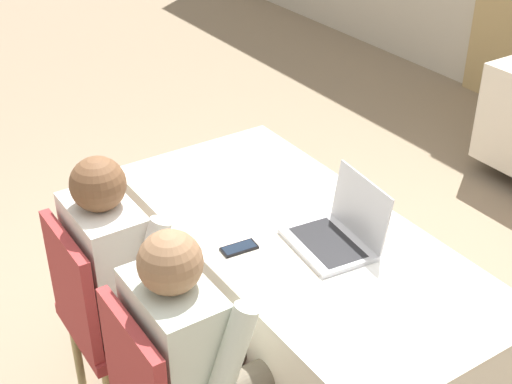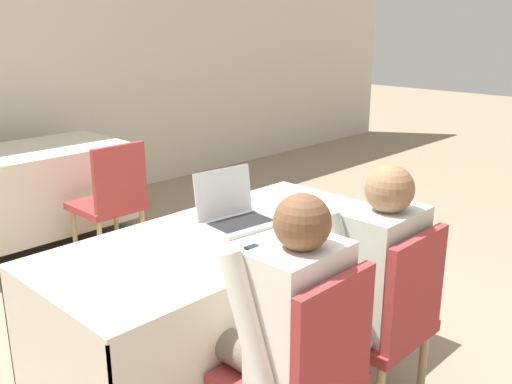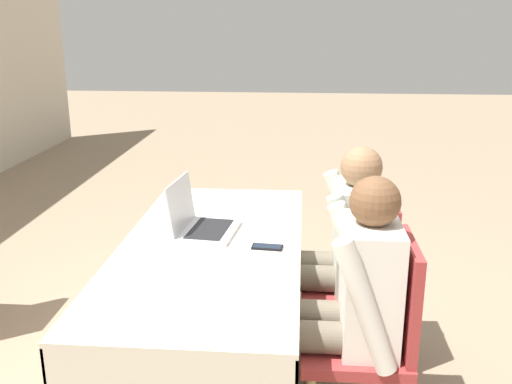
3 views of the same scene
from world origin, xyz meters
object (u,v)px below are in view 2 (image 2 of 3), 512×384
at_px(chair_near_right, 386,317).
at_px(chair_far_spare, 112,198).
at_px(person_white_shirt, 368,275).
at_px(cell_phone, 259,251).
at_px(chair_near_left, 304,371).
at_px(person_checkered_shirt, 284,321).
at_px(laptop, 236,214).

relative_size(chair_near_right, chair_far_spare, 1.00).
height_order(chair_near_right, person_white_shirt, person_white_shirt).
bearing_deg(person_white_shirt, cell_phone, -49.02).
bearing_deg(chair_near_left, chair_near_right, -180.00).
relative_size(cell_phone, chair_far_spare, 0.16).
bearing_deg(chair_far_spare, chair_near_right, 86.92).
bearing_deg(cell_phone, chair_near_right, -50.70).
distance_m(person_checkered_shirt, person_white_shirt, 0.54).
xyz_separation_m(chair_near_right, person_white_shirt, (0.00, 0.10, 0.16)).
bearing_deg(chair_near_left, laptop, -117.75).
bearing_deg(laptop, person_white_shirt, -72.63).
xyz_separation_m(chair_far_spare, person_checkered_shirt, (-0.65, -2.21, 0.16)).
relative_size(chair_near_left, chair_near_right, 1.00).
height_order(chair_far_spare, person_white_shirt, person_white_shirt).
height_order(chair_near_left, chair_near_right, same).
height_order(chair_near_right, chair_far_spare, same).
height_order(laptop, chair_near_right, laptop).
xyz_separation_m(laptop, person_checkered_shirt, (-0.41, -0.68, -0.15)).
relative_size(cell_phone, chair_near_left, 0.16).
height_order(cell_phone, chair_far_spare, chair_far_spare).
distance_m(laptop, person_checkered_shirt, 0.81).
distance_m(chair_near_left, chair_far_spare, 2.40).
relative_size(chair_near_left, person_checkered_shirt, 0.77).
relative_size(chair_near_right, person_checkered_shirt, 0.77).
relative_size(cell_phone, person_checkered_shirt, 0.12).
distance_m(laptop, cell_phone, 0.37).
bearing_deg(person_checkered_shirt, person_white_shirt, -180.00).
distance_m(chair_near_right, person_white_shirt, 0.19).
bearing_deg(chair_near_left, person_white_shirt, -169.32).
bearing_deg(person_checkered_shirt, chair_near_left, 90.00).
height_order(laptop, person_checkered_shirt, person_checkered_shirt).
xyz_separation_m(cell_phone, chair_near_right, (0.31, -0.45, -0.26)).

